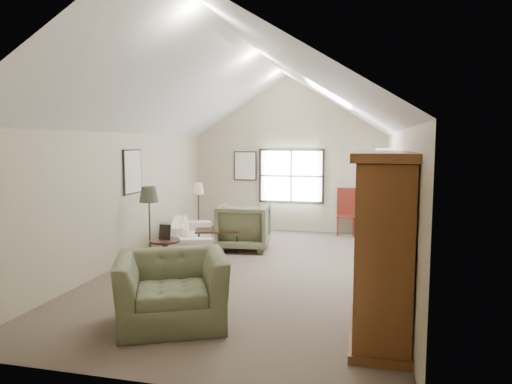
% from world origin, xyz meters
% --- Properties ---
extents(room_shell, '(5.01, 8.01, 4.00)m').
position_xyz_m(room_shell, '(0.00, 0.00, 3.21)').
color(room_shell, brown).
rests_on(room_shell, ground).
extents(window, '(1.72, 0.08, 1.42)m').
position_xyz_m(window, '(0.10, 3.96, 1.45)').
color(window, black).
rests_on(window, room_shell).
extents(skylight, '(0.80, 1.20, 0.52)m').
position_xyz_m(skylight, '(1.30, 0.90, 3.22)').
color(skylight, white).
rests_on(skylight, room_shell).
extents(wall_art, '(1.97, 3.71, 0.88)m').
position_xyz_m(wall_art, '(-1.88, 1.94, 1.73)').
color(wall_art, black).
rests_on(wall_art, room_shell).
extents(armoire, '(0.60, 1.50, 2.20)m').
position_xyz_m(armoire, '(2.18, -2.40, 1.10)').
color(armoire, brown).
rests_on(armoire, ground).
extents(tv_alcove, '(0.32, 1.30, 2.10)m').
position_xyz_m(tv_alcove, '(2.34, 1.60, 1.15)').
color(tv_alcove, white).
rests_on(tv_alcove, ground).
extents(media_console, '(0.34, 1.18, 0.60)m').
position_xyz_m(media_console, '(2.32, 1.60, 0.30)').
color(media_console, '#382316').
rests_on(media_console, ground).
extents(tv_panel, '(0.05, 0.90, 0.55)m').
position_xyz_m(tv_panel, '(2.32, 1.60, 0.92)').
color(tv_panel, black).
rests_on(tv_panel, media_console).
extents(sofa, '(1.55, 2.36, 0.64)m').
position_xyz_m(sofa, '(-1.66, 1.35, 0.32)').
color(sofa, beige).
rests_on(sofa, ground).
extents(armchair_near, '(1.74, 1.66, 0.89)m').
position_xyz_m(armchair_near, '(-0.40, -2.56, 0.44)').
color(armchair_near, '#636748').
rests_on(armchair_near, ground).
extents(armchair_far, '(1.18, 1.21, 1.01)m').
position_xyz_m(armchair_far, '(-0.56, 1.62, 0.50)').
color(armchair_far, '#54593E').
rests_on(armchair_far, ground).
extents(coffee_table, '(1.06, 0.79, 0.48)m').
position_xyz_m(coffee_table, '(-1.05, 1.27, 0.24)').
color(coffee_table, '#3E2919').
rests_on(coffee_table, ground).
extents(bowl, '(0.29, 0.29, 0.06)m').
position_xyz_m(bowl, '(-1.05, 1.27, 0.51)').
color(bowl, '#3D2D19').
rests_on(bowl, coffee_table).
extents(side_table, '(0.70, 0.70, 0.55)m').
position_xyz_m(side_table, '(-1.56, -0.25, 0.27)').
color(side_table, '#392317').
rests_on(side_table, ground).
extents(side_chair, '(0.48, 0.48, 1.17)m').
position_xyz_m(side_chair, '(1.53, 3.70, 0.59)').
color(side_chair, maroon).
rests_on(side_chair, ground).
extents(tripod_lamp, '(0.64, 0.64, 1.71)m').
position_xyz_m(tripod_lamp, '(2.07, 3.64, 0.86)').
color(tripod_lamp, silver).
rests_on(tripod_lamp, ground).
extents(dark_lamp, '(0.47, 0.47, 1.53)m').
position_xyz_m(dark_lamp, '(-1.96, -0.05, 0.77)').
color(dark_lamp, '#282C1F').
rests_on(dark_lamp, ground).
extents(tan_lamp, '(0.35, 0.35, 1.37)m').
position_xyz_m(tan_lamp, '(-1.96, 2.55, 0.69)').
color(tan_lamp, tan).
rests_on(tan_lamp, ground).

